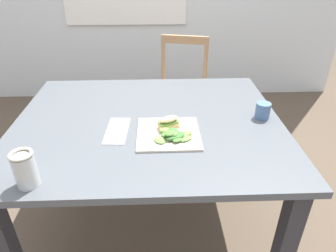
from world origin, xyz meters
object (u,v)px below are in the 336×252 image
object	(u,v)px
chair_wooden_far	(181,93)
plate_lunch	(168,134)
mason_jar_iced_tea	(25,171)
sandwich_half_front	(169,122)
cup_extra_side	(263,111)
dining_table	(149,140)
fork_on_napkin	(118,128)

from	to	relation	value
chair_wooden_far	plate_lunch	size ratio (longest dim) A/B	3.21
chair_wooden_far	mason_jar_iced_tea	xyz separation A→B (m)	(-0.64, -1.38, 0.35)
sandwich_half_front	chair_wooden_far	bearing A→B (deg)	82.13
chair_wooden_far	mason_jar_iced_tea	size ratio (longest dim) A/B	6.58
sandwich_half_front	cup_extra_side	bearing A→B (deg)	11.64
dining_table	chair_wooden_far	world-z (taller)	chair_wooden_far
cup_extra_side	plate_lunch	bearing A→B (deg)	-163.48
sandwich_half_front	mason_jar_iced_tea	xyz separation A→B (m)	(-0.50, -0.35, 0.02)
plate_lunch	mason_jar_iced_tea	bearing A→B (deg)	-148.35
chair_wooden_far	sandwich_half_front	size ratio (longest dim) A/B	8.64
plate_lunch	cup_extra_side	world-z (taller)	cup_extra_side
mason_jar_iced_tea	fork_on_napkin	bearing A→B (deg)	53.41
chair_wooden_far	dining_table	bearing A→B (deg)	-104.06
plate_lunch	fork_on_napkin	bearing A→B (deg)	165.93
plate_lunch	fork_on_napkin	xyz separation A→B (m)	(-0.23, 0.06, 0.00)
dining_table	sandwich_half_front	bearing A→B (deg)	-44.32
fork_on_napkin	cup_extra_side	xyz separation A→B (m)	(0.68, 0.08, 0.03)
fork_on_napkin	cup_extra_side	bearing A→B (deg)	6.57
chair_wooden_far	sandwich_half_front	xyz separation A→B (m)	(-0.14, -1.04, 0.33)
mason_jar_iced_tea	cup_extra_side	size ratio (longest dim) A/B	1.71
plate_lunch	sandwich_half_front	world-z (taller)	sandwich_half_front
sandwich_half_front	plate_lunch	bearing A→B (deg)	-93.21
dining_table	cup_extra_side	bearing A→B (deg)	0.21
fork_on_napkin	cup_extra_side	world-z (taller)	cup_extra_side
dining_table	sandwich_half_front	distance (m)	0.20
chair_wooden_far	cup_extra_side	xyz separation A→B (m)	(0.31, -0.94, 0.33)
fork_on_napkin	cup_extra_side	distance (m)	0.69
chair_wooden_far	plate_lunch	bearing A→B (deg)	-97.69
dining_table	mason_jar_iced_tea	bearing A→B (deg)	-132.64
dining_table	cup_extra_side	size ratio (longest dim) A/B	16.32
sandwich_half_front	fork_on_napkin	xyz separation A→B (m)	(-0.23, 0.01, -0.03)
cup_extra_side	fork_on_napkin	bearing A→B (deg)	-173.43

